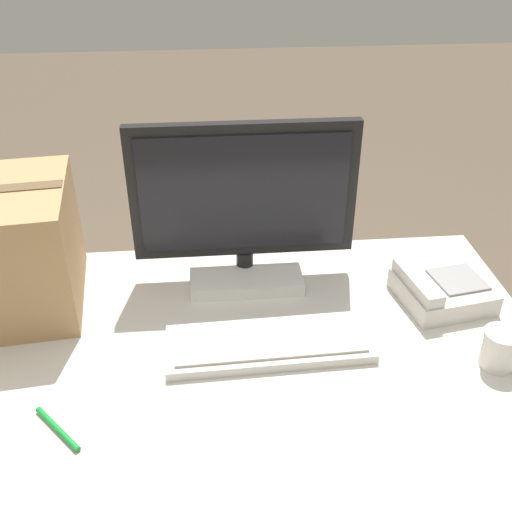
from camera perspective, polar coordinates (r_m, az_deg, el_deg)
The scene contains 6 objects.
office_desk at distance 1.61m, azimuth -9.14°, elevation -18.94°, with size 1.80×0.90×0.72m.
monitor at distance 1.50m, azimuth -1.13°, elevation 4.19°, with size 0.56×0.23×0.42m.
keyboard at distance 1.34m, azimuth 1.27°, elevation -8.37°, with size 0.46×0.18×0.03m.
desk_phone at distance 1.54m, azimuth 17.16°, elevation -3.12°, with size 0.23×0.22×0.08m.
paper_cup_right at distance 1.38m, azimuth 22.19°, elevation -8.19°, with size 0.08×0.08×0.09m.
pen_marker at distance 1.24m, azimuth -18.38°, elevation -15.35°, with size 0.10×0.12×0.01m.
Camera 1 is at (0.15, -1.02, 1.60)m, focal length 42.00 mm.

